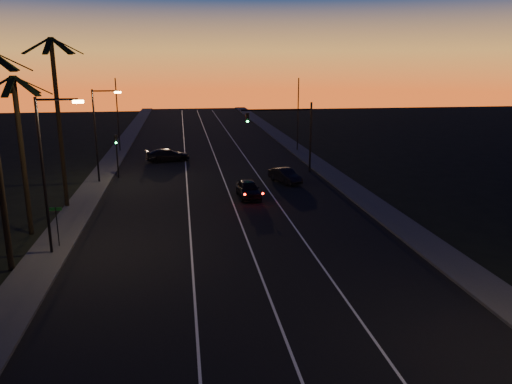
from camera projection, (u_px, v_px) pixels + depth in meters
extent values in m
cube|color=black|center=(226.00, 201.00, 40.01)|extent=(20.00, 170.00, 0.01)
cube|color=#343432|center=(81.00, 206.00, 38.38)|extent=(2.40, 170.00, 0.16)
cube|color=#343432|center=(360.00, 195.00, 41.60)|extent=(2.40, 170.00, 0.16)
cube|color=silver|center=(188.00, 202.00, 39.57)|extent=(0.12, 160.00, 0.01)
cube|color=silver|center=(232.00, 201.00, 40.08)|extent=(0.12, 160.00, 0.01)
cube|color=silver|center=(275.00, 199.00, 40.58)|extent=(0.12, 160.00, 0.01)
cube|color=black|center=(8.00, 59.00, 24.36)|extent=(2.18, 0.92, 1.18)
cube|color=black|center=(0.00, 59.00, 24.95)|extent=(1.25, 2.12, 1.18)
cylinder|color=black|center=(23.00, 158.00, 31.11)|extent=(0.32, 0.32, 10.00)
cube|color=black|center=(33.00, 85.00, 30.40)|extent=(2.18, 0.92, 1.18)
cube|color=black|center=(26.00, 85.00, 30.99)|extent=(1.25, 2.12, 1.18)
cube|color=black|center=(10.00, 85.00, 30.83)|extent=(1.34, 2.09, 1.18)
cube|color=black|center=(9.00, 86.00, 28.99)|extent=(0.45, 2.16, 1.18)
cube|color=black|center=(26.00, 86.00, 29.51)|extent=(1.95, 1.61, 1.18)
cylinder|color=black|center=(59.00, 126.00, 36.69)|extent=(0.32, 0.32, 12.50)
cube|color=black|center=(67.00, 46.00, 35.66)|extent=(2.18, 0.92, 1.18)
cube|color=black|center=(61.00, 46.00, 36.24)|extent=(1.25, 2.12, 1.18)
cube|color=black|center=(48.00, 46.00, 36.09)|extent=(1.34, 2.09, 1.18)
cube|color=black|center=(37.00, 46.00, 35.31)|extent=(2.18, 0.82, 1.18)
cube|color=black|center=(37.00, 45.00, 34.49)|extent=(1.90, 1.69, 1.18)
cube|color=black|center=(48.00, 45.00, 34.25)|extent=(0.45, 2.16, 1.18)
cube|color=black|center=(62.00, 45.00, 34.77)|extent=(1.95, 1.61, 1.18)
cylinder|color=black|center=(44.00, 179.00, 27.72)|extent=(0.16, 0.16, 9.00)
cylinder|color=black|center=(57.00, 99.00, 26.79)|extent=(2.20, 0.12, 0.12)
cube|color=#FCBD65|center=(78.00, 102.00, 26.98)|extent=(0.55, 0.26, 0.16)
cylinder|color=black|center=(96.00, 137.00, 45.02)|extent=(0.16, 0.16, 8.50)
cylinder|color=black|center=(105.00, 91.00, 44.15)|extent=(2.20, 0.12, 0.12)
cube|color=#FCBD65|center=(118.00, 92.00, 44.34)|extent=(0.55, 0.26, 0.16)
cylinder|color=black|center=(58.00, 228.00, 29.51)|extent=(0.06, 0.06, 2.60)
cube|color=#0B4616|center=(56.00, 209.00, 29.23)|extent=(0.70, 0.03, 0.20)
cylinder|color=black|center=(311.00, 137.00, 50.07)|extent=(0.20, 0.20, 7.00)
cylinder|color=black|center=(277.00, 110.00, 48.86)|extent=(7.00, 0.16, 0.16)
cube|color=black|center=(247.00, 118.00, 48.63)|extent=(0.32, 0.28, 1.00)
sphere|color=black|center=(248.00, 115.00, 48.39)|extent=(0.20, 0.20, 0.20)
sphere|color=black|center=(248.00, 118.00, 48.47)|extent=(0.20, 0.20, 0.20)
sphere|color=#14FF59|center=(248.00, 121.00, 48.55)|extent=(0.20, 0.20, 0.20)
cylinder|color=black|center=(117.00, 156.00, 47.69)|extent=(0.14, 0.14, 4.20)
cube|color=black|center=(116.00, 140.00, 47.29)|extent=(0.28, 0.25, 0.90)
sphere|color=black|center=(116.00, 137.00, 47.07)|extent=(0.18, 0.18, 0.18)
sphere|color=black|center=(116.00, 140.00, 47.14)|extent=(0.18, 0.18, 0.18)
sphere|color=#14FF59|center=(116.00, 143.00, 47.21)|extent=(0.18, 0.18, 0.18)
cylinder|color=black|center=(118.00, 115.00, 61.23)|extent=(0.14, 0.14, 9.00)
cylinder|color=black|center=(298.00, 115.00, 61.52)|extent=(0.14, 0.14, 9.00)
imported|color=black|center=(248.00, 189.00, 40.91)|extent=(1.84, 4.22, 1.42)
sphere|color=#FF0F05|center=(245.00, 194.00, 38.37)|extent=(0.18, 0.18, 0.18)
sphere|color=#FF0F05|center=(263.00, 194.00, 38.63)|extent=(0.18, 0.18, 0.18)
imported|color=black|center=(285.00, 176.00, 46.03)|extent=(2.69, 4.19, 1.30)
imported|color=black|center=(168.00, 155.00, 56.01)|extent=(5.14, 2.84, 1.41)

